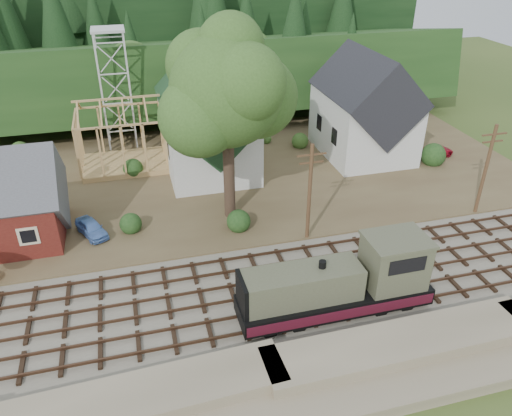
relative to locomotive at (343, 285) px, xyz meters
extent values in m
plane|color=#384C1E|center=(-6.24, 3.00, -2.12)|extent=(140.00, 140.00, 0.00)
cube|color=#7F7259|center=(-6.24, -5.50, -2.12)|extent=(64.00, 5.00, 1.60)
cube|color=#726B5B|center=(-6.24, 3.00, -2.04)|extent=(64.00, 11.00, 0.16)
cube|color=brown|center=(-6.24, 21.00, -1.97)|extent=(64.00, 26.00, 0.30)
cube|color=#1E3F19|center=(-6.24, 45.00, -2.12)|extent=(70.00, 28.96, 12.74)
cube|color=black|center=(-6.24, 61.00, -2.12)|extent=(80.00, 20.00, 12.00)
cube|color=silver|center=(-4.24, 23.00, 1.38)|extent=(8.00, 12.00, 6.40)
cube|color=#163219|center=(-4.24, 23.00, 4.58)|extent=(8.40, 12.96, 8.40)
cube|color=silver|center=(-4.24, 17.00, 6.58)|extent=(2.40, 2.40, 4.00)
cone|color=#163219|center=(-4.24, 17.00, 9.88)|extent=(5.37, 5.37, 2.60)
cube|color=silver|center=(11.76, 22.00, 1.38)|extent=(8.00, 10.00, 6.40)
cube|color=black|center=(11.76, 22.00, 4.58)|extent=(8.40, 10.80, 8.40)
cube|color=tan|center=(-12.24, 25.00, -1.57)|extent=(8.00, 6.00, 0.50)
cube|color=tan|center=(-12.24, 25.00, 5.08)|extent=(8.00, 0.18, 0.18)
cube|color=silver|center=(-13.64, 29.60, 4.18)|extent=(0.18, 0.18, 12.00)
cube|color=silver|center=(-10.84, 29.60, 4.18)|extent=(0.18, 0.18, 12.00)
cube|color=silver|center=(-13.64, 32.40, 4.18)|extent=(0.18, 0.18, 12.00)
cube|color=silver|center=(-10.84, 32.40, 4.18)|extent=(0.18, 0.18, 12.00)
cube|color=silver|center=(-12.24, 31.00, 10.18)|extent=(3.20, 3.20, 0.25)
cylinder|color=#38281E|center=(-4.24, 13.00, 2.18)|extent=(0.90, 0.90, 8.00)
sphere|color=#365620|center=(-4.24, 13.00, 8.68)|extent=(8.40, 8.40, 8.40)
sphere|color=#365620|center=(-1.74, 14.00, 7.68)|extent=(6.40, 6.40, 6.40)
sphere|color=#365620|center=(-6.44, 12.20, 7.18)|extent=(6.00, 6.00, 6.00)
cylinder|color=#4C331E|center=(0.76, 8.20, 1.88)|extent=(0.28, 0.28, 8.00)
cube|color=#4C331E|center=(0.76, 8.20, 5.08)|extent=(2.20, 0.12, 0.12)
cube|color=#4C331E|center=(0.76, 8.20, 4.48)|extent=(1.80, 0.12, 0.12)
cylinder|color=#4C331E|center=(15.76, 8.20, 1.88)|extent=(0.28, 0.28, 8.00)
cube|color=#4C331E|center=(15.76, 8.20, 5.08)|extent=(2.20, 0.12, 0.12)
cube|color=#4C331E|center=(15.76, 8.20, 4.48)|extent=(1.80, 0.12, 0.12)
cube|color=black|center=(-0.46, 0.00, -1.79)|extent=(11.98, 2.49, 0.35)
cube|color=black|center=(-0.46, 0.00, -1.06)|extent=(11.98, 2.89, 1.10)
cube|color=#4C4C37|center=(-2.66, 0.00, 0.53)|extent=(7.19, 2.30, 2.10)
cube|color=#4C4C37|center=(3.33, 0.00, 1.08)|extent=(3.59, 2.79, 3.19)
cube|color=#4C4C37|center=(3.33, 0.00, 2.73)|extent=(3.79, 2.99, 0.20)
cube|color=black|center=(3.33, -1.42, 1.78)|extent=(2.40, 0.06, 1.00)
cube|color=#4F1020|center=(-0.46, -1.47, -1.06)|extent=(11.98, 0.04, 0.70)
cube|color=#4F1020|center=(-0.46, 1.47, -1.06)|extent=(11.98, 0.04, 0.70)
cylinder|color=black|center=(-1.46, 0.00, 1.68)|extent=(0.44, 0.44, 0.70)
imported|color=#638FD6|center=(-15.23, 12.81, -1.21)|extent=(2.85, 3.86, 1.22)
imported|color=#AC0D21|center=(18.64, 19.10, -1.23)|extent=(4.57, 2.83, 1.18)
camera|label=1|loc=(-11.40, -21.94, 19.31)|focal=35.00mm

